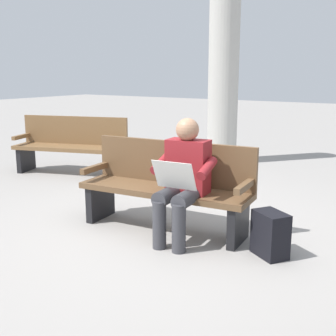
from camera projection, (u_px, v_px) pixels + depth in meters
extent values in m
plane|color=gray|center=(164.00, 229.00, 4.54)|extent=(40.00, 40.00, 0.00)
cube|color=brown|center=(164.00, 190.00, 4.45)|extent=(1.84, 0.65, 0.06)
cube|color=brown|center=(173.00, 162.00, 4.58)|extent=(1.80, 0.22, 0.45)
cube|color=brown|center=(245.00, 186.00, 4.04)|extent=(0.10, 0.48, 0.06)
cube|color=brown|center=(96.00, 168.00, 4.80)|extent=(0.10, 0.48, 0.06)
cube|color=black|center=(238.00, 224.00, 4.14)|extent=(0.12, 0.44, 0.39)
cube|color=black|center=(101.00, 201.00, 4.86)|extent=(0.12, 0.44, 0.39)
cube|color=maroon|center=(188.00, 166.00, 4.21)|extent=(0.42, 0.26, 0.52)
sphere|color=#A87A5B|center=(188.00, 130.00, 4.12)|extent=(0.22, 0.22, 0.22)
cylinder|color=#38383D|center=(188.00, 198.00, 4.04)|extent=(0.19, 0.43, 0.15)
cylinder|color=#38383D|center=(169.00, 195.00, 4.13)|extent=(0.19, 0.43, 0.15)
cylinder|color=#38383D|center=(179.00, 228.00, 3.93)|extent=(0.13, 0.13, 0.45)
cylinder|color=#38383D|center=(159.00, 225.00, 4.02)|extent=(0.13, 0.13, 0.45)
cylinder|color=maroon|center=(207.00, 168.00, 4.01)|extent=(0.12, 0.32, 0.18)
cylinder|color=maroon|center=(161.00, 163.00, 4.23)|extent=(0.12, 0.32, 0.18)
cube|color=silver|center=(174.00, 175.00, 3.96)|extent=(0.41, 0.17, 0.27)
cube|color=black|center=(270.00, 234.00, 3.85)|extent=(0.38, 0.35, 0.40)
cube|color=black|center=(281.00, 239.00, 3.91)|extent=(0.21, 0.16, 0.18)
cube|color=brown|center=(70.00, 148.00, 6.94)|extent=(1.86, 1.01, 0.06)
cube|color=brown|center=(75.00, 130.00, 7.09)|extent=(1.73, 0.60, 0.45)
cube|color=brown|center=(119.00, 141.00, 6.70)|extent=(0.21, 0.48, 0.06)
cube|color=brown|center=(22.00, 136.00, 7.13)|extent=(0.21, 0.48, 0.06)
cube|color=black|center=(117.00, 164.00, 6.79)|extent=(0.21, 0.44, 0.39)
cube|color=black|center=(26.00, 159.00, 7.19)|extent=(0.21, 0.44, 0.39)
cylinder|color=#B2AFA8|center=(223.00, 76.00, 7.62)|extent=(0.53, 0.53, 3.07)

